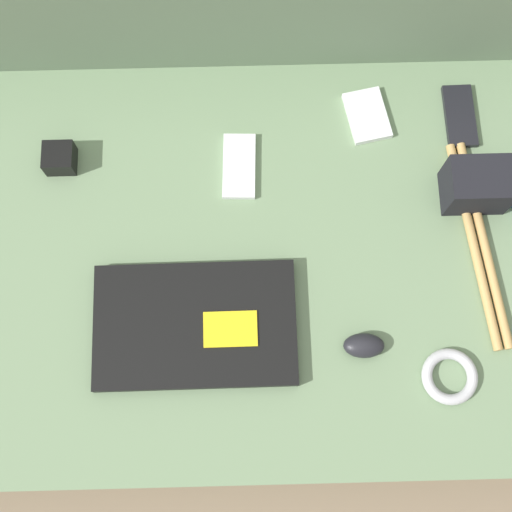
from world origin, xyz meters
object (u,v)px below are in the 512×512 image
(computer_mouse, at_px, (364,346))
(phone_silver, at_px, (367,116))
(laptop, at_px, (196,325))
(phone_black, at_px, (239,166))
(camera_pouch, at_px, (477,185))
(phone_small, at_px, (460,116))
(charger_brick, at_px, (60,158))

(computer_mouse, height_order, phone_silver, computer_mouse)
(laptop, relative_size, phone_black, 2.75)
(laptop, height_order, computer_mouse, computer_mouse)
(laptop, height_order, camera_pouch, camera_pouch)
(laptop, bearing_deg, computer_mouse, -8.85)
(phone_black, distance_m, camera_pouch, 0.42)
(phone_silver, height_order, camera_pouch, camera_pouch)
(phone_small, bearing_deg, phone_silver, 177.08)
(computer_mouse, height_order, phone_black, computer_mouse)
(computer_mouse, bearing_deg, laptop, 172.69)
(computer_mouse, bearing_deg, camera_pouch, 53.23)
(camera_pouch, bearing_deg, phone_black, 171.52)
(phone_silver, bearing_deg, phone_small, -13.04)
(phone_silver, distance_m, phone_small, 0.17)
(computer_mouse, xyz_separation_m, camera_pouch, (0.21, 0.27, 0.03))
(camera_pouch, bearing_deg, computer_mouse, -127.93)
(laptop, relative_size, phone_small, 2.79)
(laptop, xyz_separation_m, phone_black, (0.08, 0.29, -0.01))
(phone_black, distance_m, charger_brick, 0.32)
(computer_mouse, bearing_deg, phone_silver, 86.52)
(laptop, distance_m, phone_small, 0.62)
(computer_mouse, height_order, phone_small, computer_mouse)
(phone_small, bearing_deg, computer_mouse, -117.22)
(computer_mouse, relative_size, phone_silver, 0.62)
(phone_silver, bearing_deg, charger_brick, 176.57)
(computer_mouse, xyz_separation_m, phone_black, (-0.20, 0.33, -0.01))
(phone_black, bearing_deg, phone_small, 14.23)
(laptop, bearing_deg, phone_small, 37.40)
(laptop, relative_size, phone_silver, 3.04)
(phone_black, height_order, charger_brick, charger_brick)
(phone_silver, relative_size, camera_pouch, 1.02)
(computer_mouse, relative_size, camera_pouch, 0.64)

